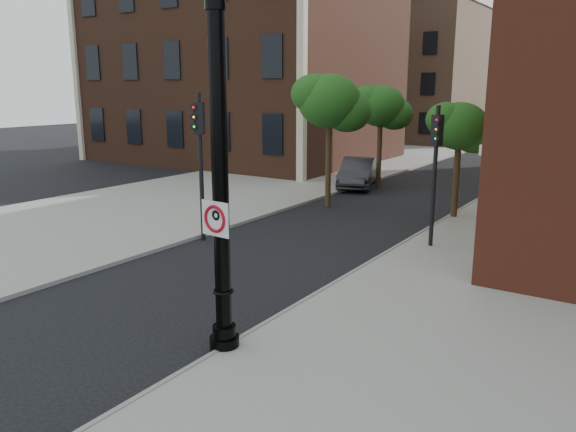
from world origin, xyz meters
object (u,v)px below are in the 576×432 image
Objects in this scene: no_parking_sign at (215,218)px; parked_car at (358,173)px; lamppost at (220,192)px; traffic_signal_left at (200,143)px; traffic_signal_right at (436,154)px.

parked_car is at bearing 112.24° from no_parking_sign.
no_parking_sign is at bearing -85.90° from lamppost.
no_parking_sign is 0.13× the size of traffic_signal_left.
lamppost is at bearing -90.20° from parked_car.
lamppost is 1.41× the size of traffic_signal_left.
traffic_signal_left is at bearing -130.46° from traffic_signal_right.
traffic_signal_right is at bearing 0.64° from traffic_signal_left.
no_parking_sign reaches higher than parked_car.
traffic_signal_right is (0.88, 8.97, -0.13)m from lamppost.
no_parking_sign is 0.15× the size of parked_car.
traffic_signal_right is (6.99, -8.86, 2.26)m from parked_car.
lamppost is 1.52× the size of traffic_signal_right.
no_parking_sign is at bearing -90.33° from parked_car.
lamppost reaches higher than parked_car.
no_parking_sign is at bearing -71.30° from traffic_signal_right.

